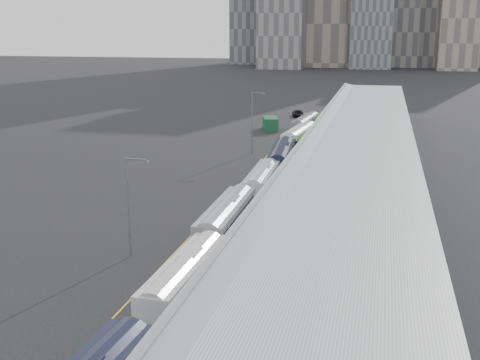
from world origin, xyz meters
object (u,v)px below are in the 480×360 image
(bus_5, at_px, (282,162))
(street_lamp_near, at_px, (130,200))
(bus_6, at_px, (300,141))
(street_lamp_far, at_px, (253,119))
(bus_4, at_px, (262,186))
(shipping_container, at_px, (270,124))
(bus_3, at_px, (227,225))
(suv, at_px, (298,114))
(bus_2, at_px, (185,286))
(bus_7, at_px, (306,128))

(bus_5, height_order, street_lamp_near, street_lamp_near)
(bus_5, xyz_separation_m, bus_6, (0.11, 16.19, -0.02))
(bus_5, bearing_deg, street_lamp_far, 113.09)
(bus_4, distance_m, shipping_container, 48.37)
(bus_6, bearing_deg, bus_3, -85.01)
(bus_5, xyz_separation_m, suv, (-5.56, 55.11, -0.99))
(bus_6, height_order, suv, bus_6)
(bus_3, bearing_deg, suv, 93.05)
(street_lamp_far, relative_size, suv, 1.93)
(bus_5, bearing_deg, bus_3, -95.66)
(bus_3, relative_size, suv, 2.64)
(bus_6, distance_m, suv, 39.34)
(suv, bearing_deg, bus_2, -99.78)
(bus_7, height_order, shipping_container, bus_7)
(bus_7, height_order, street_lamp_far, street_lamp_far)
(street_lamp_far, bearing_deg, bus_4, -75.47)
(bus_5, distance_m, suv, 55.40)
(bus_5, relative_size, suv, 2.78)
(bus_7, bearing_deg, bus_6, -81.97)
(street_lamp_near, distance_m, suv, 87.86)
(bus_4, bearing_deg, street_lamp_near, -111.01)
(bus_6, height_order, street_lamp_far, street_lamp_far)
(bus_6, bearing_deg, shipping_container, 119.02)
(bus_3, xyz_separation_m, bus_5, (0.51, 27.24, 0.06))
(bus_3, height_order, bus_6, bus_6)
(bus_3, relative_size, bus_6, 0.96)
(bus_5, distance_m, shipping_container, 36.49)
(bus_2, relative_size, street_lamp_far, 1.27)
(bus_4, bearing_deg, bus_2, -91.46)
(bus_4, height_order, bus_5, bus_5)
(bus_4, xyz_separation_m, bus_5, (0.22, 12.15, 0.17))
(bus_5, xyz_separation_m, street_lamp_far, (-6.67, 12.71, 3.80))
(bus_7, relative_size, shipping_container, 2.41)
(bus_2, distance_m, shipping_container, 76.44)
(bus_5, xyz_separation_m, bus_7, (-0.60, 29.35, -0.06))
(bus_5, height_order, bus_7, bus_5)
(bus_5, bearing_deg, bus_2, -94.66)
(bus_4, distance_m, bus_5, 12.16)
(bus_3, bearing_deg, bus_2, -88.46)
(bus_5, relative_size, shipping_container, 2.49)
(bus_4, relative_size, suv, 2.49)
(suv, bearing_deg, bus_4, -98.54)
(bus_3, xyz_separation_m, street_lamp_near, (-6.84, -5.39, 3.39))
(bus_2, height_order, bus_4, bus_4)
(street_lamp_near, bearing_deg, bus_2, -46.98)
(bus_2, bearing_deg, suv, 94.56)
(street_lamp_far, height_order, shipping_container, street_lamp_far)
(bus_2, height_order, bus_6, bus_6)
(bus_2, xyz_separation_m, bus_4, (-0.18, 28.30, 0.02))
(bus_7, bearing_deg, shipping_container, 145.72)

